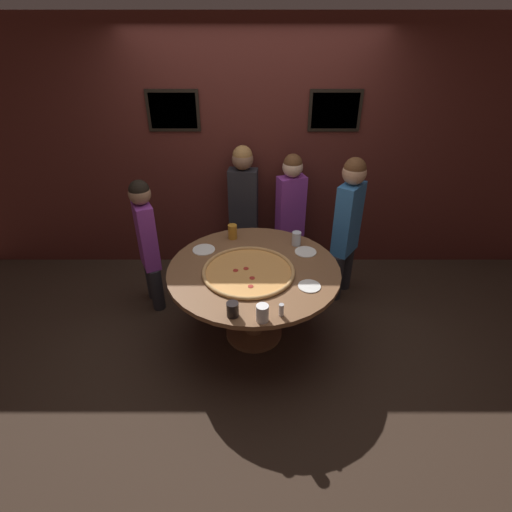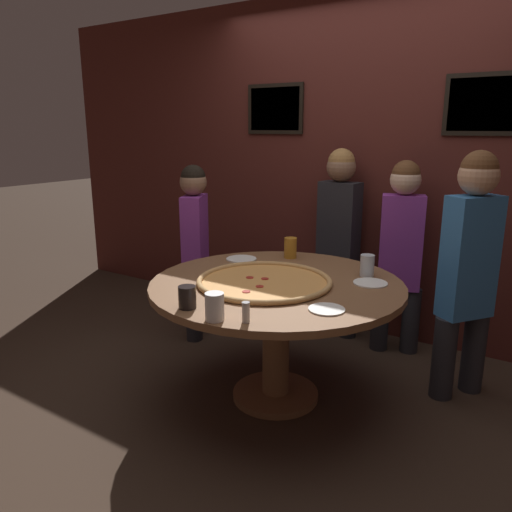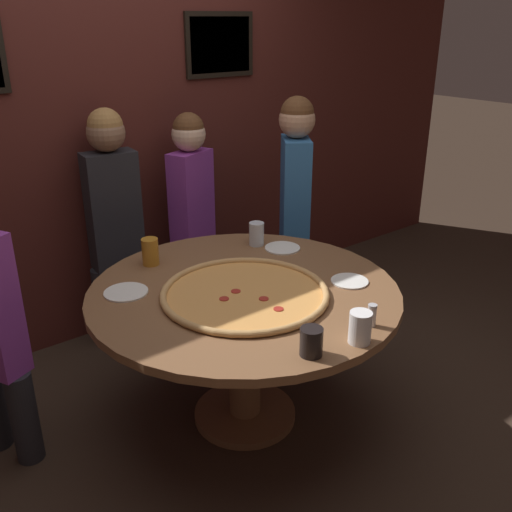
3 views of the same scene
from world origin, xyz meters
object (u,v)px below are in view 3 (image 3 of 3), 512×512
object	(u,v)px
white_plate_right_side	(282,248)
white_plate_near_front	(126,292)
giant_pizza	(245,293)
condiment_shaker	(372,315)
white_plate_left_side	(350,281)
drink_cup_beside_pizza	(311,342)
diner_centre_back	(295,199)
drink_cup_front_edge	(257,234)
diner_side_right	(192,208)
drink_cup_near_right	(360,327)
diner_far_left	(114,216)
dining_table	(244,315)
drink_cup_by_shaker	(150,252)

from	to	relation	value
white_plate_right_side	white_plate_near_front	xyz separation A→B (m)	(-0.92, 0.04, 0.00)
giant_pizza	condiment_shaker	bearing A→B (deg)	-65.84
giant_pizza	white_plate_left_side	distance (m)	0.52
drink_cup_beside_pizza	diner_centre_back	xyz separation A→B (m)	(1.06, 1.27, 0.05)
drink_cup_front_edge	condiment_shaker	bearing A→B (deg)	-100.87
white_plate_near_front	diner_side_right	world-z (taller)	diner_side_right
diner_side_right	white_plate_left_side	bearing A→B (deg)	72.21
drink_cup_front_edge	drink_cup_near_right	size ratio (longest dim) A/B	0.99
giant_pizza	diner_far_left	distance (m)	1.19
drink_cup_front_edge	diner_far_left	distance (m)	0.88
drink_cup_beside_pizza	diner_far_left	bearing A→B (deg)	89.00
drink_cup_front_edge	white_plate_right_side	size ratio (longest dim) A/B	0.67
dining_table	drink_cup_near_right	size ratio (longest dim) A/B	11.19
drink_cup_by_shaker	condiment_shaker	xyz separation A→B (m)	(0.40, -1.13, -0.02)
white_plate_near_front	diner_far_left	size ratio (longest dim) A/B	0.14
white_plate_left_side	diner_side_right	world-z (taller)	diner_side_right
drink_cup_beside_pizza	diner_side_right	world-z (taller)	diner_side_right
dining_table	diner_centre_back	bearing A→B (deg)	35.81
giant_pizza	drink_cup_front_edge	world-z (taller)	drink_cup_front_edge
white_plate_right_side	condiment_shaker	world-z (taller)	condiment_shaker
drink_cup_near_right	diner_side_right	size ratio (longest dim) A/B	0.09
drink_cup_front_edge	white_plate_left_side	world-z (taller)	drink_cup_front_edge
drink_cup_by_shaker	drink_cup_front_edge	distance (m)	0.61
white_plate_right_side	condiment_shaker	size ratio (longest dim) A/B	2.00
dining_table	white_plate_left_side	bearing A→B (deg)	-30.65
white_plate_right_side	white_plate_left_side	size ratio (longest dim) A/B	1.08
drink_cup_near_right	white_plate_right_side	size ratio (longest dim) A/B	0.67
drink_cup_near_right	white_plate_near_front	distance (m)	1.10
drink_cup_front_edge	diner_side_right	size ratio (longest dim) A/B	0.09
drink_cup_near_right	condiment_shaker	xyz separation A→B (m)	(0.14, 0.06, -0.02)
condiment_shaker	diner_far_left	size ratio (longest dim) A/B	0.07
drink_cup_by_shaker	diner_side_right	size ratio (longest dim) A/B	0.10
drink_cup_by_shaker	diner_far_left	world-z (taller)	diner_far_left
drink_cup_by_shaker	drink_cup_beside_pizza	distance (m)	1.13
white_plate_right_side	dining_table	bearing A→B (deg)	-150.70
white_plate_left_side	diner_side_right	bearing A→B (deg)	92.35
dining_table	drink_cup_by_shaker	size ratio (longest dim) A/B	10.48
white_plate_right_side	white_plate_left_side	bearing A→B (deg)	-92.80
drink_cup_beside_pizza	condiment_shaker	xyz separation A→B (m)	(0.35, 0.00, -0.01)
drink_cup_beside_pizza	white_plate_near_front	distance (m)	0.96
dining_table	drink_cup_near_right	distance (m)	0.70
drink_cup_by_shaker	diner_centre_back	world-z (taller)	diner_centre_back
white_plate_left_side	condiment_shaker	bearing A→B (deg)	-125.02
condiment_shaker	drink_cup_beside_pizza	bearing A→B (deg)	-179.31
diner_far_left	diner_side_right	size ratio (longest dim) A/B	1.05
white_plate_right_side	diner_side_right	xyz separation A→B (m)	(-0.08, 0.79, 0.04)
drink_cup_by_shaker	diner_side_right	world-z (taller)	diner_side_right
diner_side_right	white_plate_right_side	bearing A→B (deg)	75.59
white_plate_left_side	drink_cup_near_right	bearing A→B (deg)	-133.24
drink_cup_near_right	white_plate_left_side	bearing A→B (deg)	46.76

